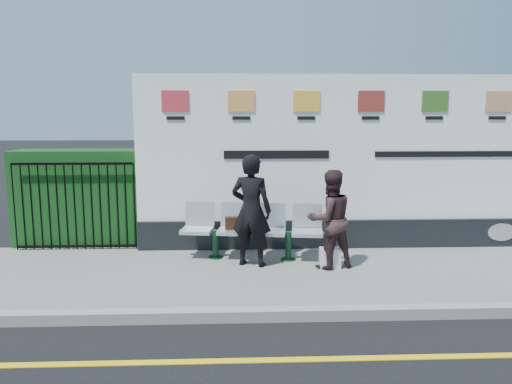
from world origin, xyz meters
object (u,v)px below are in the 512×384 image
woman_left (251,210)px  billboard (367,174)px  bench (252,244)px  woman_right (330,219)px

woman_left → billboard: bearing=-134.2°
woman_left → bench: bearing=-73.5°
bench → woman_left: bearing=-85.3°
bench → woman_left: 0.71m
woman_left → woman_right: (1.19, -0.16, -0.11)m
woman_left → woman_right: woman_left is taller
bench → woman_right: bearing=-15.1°
bench → woman_right: (1.18, -0.49, 0.51)m
woman_right → bench: bearing=-39.9°
billboard → woman_right: billboard is taller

